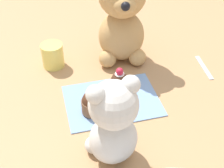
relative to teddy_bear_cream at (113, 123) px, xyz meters
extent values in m
plane|color=tan|center=(-0.04, -0.17, -0.10)|extent=(4.00, 4.00, 0.00)
cube|color=#7A9ED1|center=(-0.04, -0.17, -0.10)|extent=(0.24, 0.17, 0.01)
ellipsoid|color=silver|center=(0.00, 0.00, -0.04)|extent=(0.11, 0.10, 0.11)
sphere|color=silver|center=(0.00, 0.00, 0.05)|extent=(0.09, 0.09, 0.09)
ellipsoid|color=silver|center=(0.01, -0.03, 0.04)|extent=(0.05, 0.05, 0.04)
sphere|color=black|center=(0.01, -0.05, 0.05)|extent=(0.02, 0.02, 0.02)
sphere|color=silver|center=(-0.03, 0.00, 0.09)|extent=(0.04, 0.04, 0.04)
sphere|color=silver|center=(0.03, 0.01, 0.09)|extent=(0.04, 0.04, 0.04)
sphere|color=silver|center=(-0.03, -0.03, -0.08)|extent=(0.04, 0.04, 0.04)
sphere|color=silver|center=(0.04, -0.02, -0.08)|extent=(0.04, 0.04, 0.04)
ellipsoid|color=tan|center=(-0.11, -0.35, -0.03)|extent=(0.15, 0.14, 0.15)
ellipsoid|color=tan|center=(-0.11, -0.30, 0.09)|extent=(0.07, 0.06, 0.05)
sphere|color=black|center=(-0.10, -0.28, 0.10)|extent=(0.02, 0.02, 0.02)
sphere|color=tan|center=(-0.07, -0.31, -0.08)|extent=(0.05, 0.05, 0.05)
sphere|color=tan|center=(-0.15, -0.30, -0.08)|extent=(0.05, 0.05, 0.05)
cylinder|color=brown|center=(0.02, -0.14, -0.08)|extent=(0.05, 0.05, 0.03)
sphere|color=#472819|center=(0.02, -0.14, -0.06)|extent=(0.05, 0.05, 0.05)
cylinder|color=white|center=(0.02, -0.14, -0.04)|extent=(0.03, 0.03, 0.00)
sphere|color=red|center=(0.02, -0.14, -0.03)|extent=(0.02, 0.02, 0.02)
cylinder|color=silver|center=(-0.07, -0.19, -0.09)|extent=(0.08, 0.08, 0.01)
cylinder|color=brown|center=(-0.07, -0.19, -0.07)|extent=(0.05, 0.05, 0.03)
sphere|color=#472819|center=(-0.07, -0.19, -0.06)|extent=(0.04, 0.04, 0.04)
cylinder|color=white|center=(-0.07, -0.19, -0.04)|extent=(0.02, 0.02, 0.00)
sphere|color=red|center=(-0.07, -0.19, -0.03)|extent=(0.02, 0.02, 0.02)
cylinder|color=#EADB66|center=(0.09, -0.36, -0.07)|extent=(0.06, 0.06, 0.07)
cube|color=silver|center=(-0.33, -0.24, -0.10)|extent=(0.02, 0.11, 0.01)
camera|label=1|loc=(0.10, 0.40, 0.44)|focal=50.00mm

